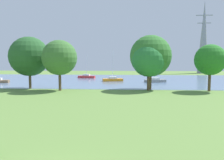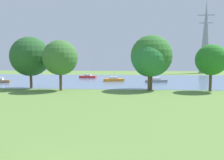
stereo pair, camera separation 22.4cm
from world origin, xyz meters
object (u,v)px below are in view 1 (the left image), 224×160
(sailboat_red, at_px, (87,76))
(electricity_pylon, at_px, (204,37))
(sailboat_gray, at_px, (155,80))
(tree_west_near, at_px, (59,58))
(sailboat_orange, at_px, (113,79))
(tree_east_far, at_px, (29,56))
(tree_west_far, at_px, (151,56))
(tree_east_near, at_px, (210,60))
(tree_mid_shore, at_px, (149,60))

(sailboat_red, bearing_deg, electricity_pylon, 34.78)
(sailboat_gray, xyz_separation_m, tree_west_near, (-17.26, -15.58, 4.88))
(sailboat_gray, relative_size, sailboat_orange, 0.98)
(tree_east_far, bearing_deg, electricity_pylon, 48.84)
(sailboat_gray, height_order, electricity_pylon, electricity_pylon)
(sailboat_orange, height_order, tree_west_near, tree_west_near)
(tree_west_far, bearing_deg, sailboat_gray, 79.52)
(tree_east_far, bearing_deg, tree_east_near, -2.65)
(tree_west_near, distance_m, tree_mid_shore, 14.45)
(sailboat_orange, relative_size, tree_west_near, 0.89)
(sailboat_red, bearing_deg, tree_mid_shore, -59.82)
(sailboat_orange, bearing_deg, tree_east_near, -44.92)
(tree_east_far, bearing_deg, sailboat_red, 77.76)
(sailboat_gray, bearing_deg, tree_west_near, -137.93)
(tree_west_far, bearing_deg, tree_east_far, -179.31)
(tree_east_far, bearing_deg, tree_west_near, -20.84)
(sailboat_red, relative_size, tree_east_near, 0.93)
(tree_west_near, xyz_separation_m, tree_mid_shore, (14.39, 1.16, -0.42))
(tree_east_near, bearing_deg, tree_west_near, -177.83)
(tree_mid_shore, distance_m, tree_east_near, 9.65)
(sailboat_gray, height_order, tree_mid_shore, tree_mid_shore)
(sailboat_orange, bearing_deg, tree_mid_shore, -66.91)
(sailboat_red, height_order, tree_east_near, tree_east_near)
(tree_west_far, xyz_separation_m, tree_east_near, (9.18, -1.65, -0.67))
(sailboat_red, distance_m, tree_east_near, 36.29)
(tree_west_far, bearing_deg, tree_west_near, -170.22)
(sailboat_gray, relative_size, electricity_pylon, 0.25)
(electricity_pylon, bearing_deg, sailboat_orange, -130.93)
(electricity_pylon, bearing_deg, tree_mid_shore, -115.75)
(sailboat_red, distance_m, tree_east_far, 25.88)
(sailboat_orange, distance_m, electricity_pylon, 52.71)
(sailboat_orange, bearing_deg, tree_east_far, -131.74)
(sailboat_gray, height_order, sailboat_orange, sailboat_orange)
(sailboat_orange, distance_m, tree_west_far, 17.42)
(sailboat_gray, xyz_separation_m, tree_west_far, (-2.41, -13.02, 5.20))
(sailboat_orange, bearing_deg, tree_west_far, -63.56)
(sailboat_red, xyz_separation_m, tree_mid_shore, (15.08, -25.93, 4.46))
(sailboat_orange, distance_m, tree_mid_shore, 18.26)
(sailboat_orange, distance_m, tree_east_far, 20.93)
(tree_west_near, distance_m, tree_east_near, 24.06)
(sailboat_gray, xyz_separation_m, tree_east_far, (-23.32, -13.27, 5.13))
(sailboat_red, distance_m, tree_mid_shore, 30.32)
(sailboat_red, xyz_separation_m, tree_east_near, (24.72, -26.18, 4.53))
(sailboat_orange, distance_m, sailboat_red, 12.62)
(sailboat_red, height_order, electricity_pylon, electricity_pylon)
(sailboat_gray, relative_size, tree_west_near, 0.88)
(tree_west_far, height_order, electricity_pylon, electricity_pylon)
(tree_mid_shore, relative_size, electricity_pylon, 0.27)
(tree_east_far, relative_size, tree_west_near, 1.10)
(sailboat_gray, bearing_deg, tree_east_far, -150.35)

